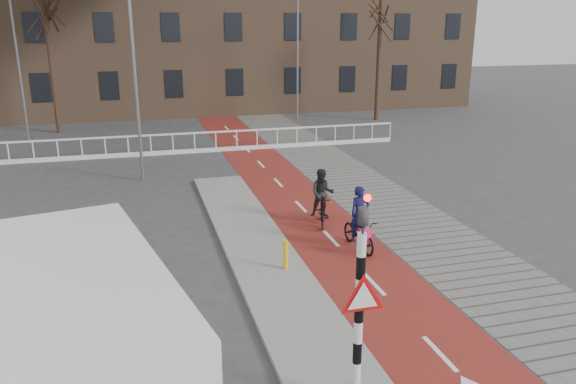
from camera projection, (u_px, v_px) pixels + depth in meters
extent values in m
plane|color=#38383A|center=(345.00, 338.00, 11.00)|extent=(120.00, 120.00, 0.00)
cube|color=maroon|center=(285.00, 190.00, 20.60)|extent=(2.50, 60.00, 0.01)
cube|color=slate|center=(356.00, 184.00, 21.31)|extent=(3.00, 60.00, 0.01)
cube|color=gray|center=(264.00, 259.00, 14.49)|extent=(1.80, 16.00, 0.12)
cylinder|color=black|center=(358.00, 321.00, 8.54)|extent=(0.14, 0.14, 2.88)
imported|color=black|center=(363.00, 207.00, 8.01)|extent=(0.13, 0.16, 0.80)
cylinder|color=#FF0C05|center=(368.00, 198.00, 7.83)|extent=(0.11, 0.02, 0.11)
cylinder|color=#FCB80E|center=(286.00, 255.00, 13.66)|extent=(0.12, 0.12, 0.73)
imported|color=black|center=(359.00, 233.00, 15.16)|extent=(0.73, 1.70, 0.87)
imported|color=#10103E|center=(360.00, 214.00, 15.00)|extent=(0.58, 0.41, 1.51)
cube|color=#F4227B|center=(365.00, 235.00, 14.59)|extent=(0.28, 0.20, 0.33)
imported|color=black|center=(322.00, 209.00, 16.98)|extent=(0.89, 1.64, 0.95)
imported|color=black|center=(322.00, 193.00, 16.83)|extent=(0.86, 0.75, 1.49)
cube|color=white|center=(87.00, 335.00, 8.64)|extent=(3.43, 6.06, 2.28)
cube|color=#248B1E|center=(7.00, 352.00, 8.38)|extent=(0.79, 3.58, 0.55)
cube|color=#248B1E|center=(164.00, 330.00, 8.97)|extent=(0.79, 3.58, 0.55)
cylinder|color=black|center=(19.00, 342.00, 10.13)|extent=(0.45, 0.84, 0.80)
cylinder|color=black|center=(128.00, 317.00, 10.99)|extent=(0.45, 0.84, 0.80)
cube|color=silver|center=(104.00, 138.00, 25.11)|extent=(28.00, 0.08, 0.08)
cube|color=silver|center=(106.00, 156.00, 25.36)|extent=(28.00, 0.10, 0.20)
cube|color=#7F6047|center=(136.00, 20.00, 37.98)|extent=(46.00, 10.00, 12.00)
cylinder|color=black|center=(51.00, 63.00, 30.18)|extent=(0.26, 0.26, 7.52)
cylinder|color=black|center=(379.00, 61.00, 34.23)|extent=(0.27, 0.27, 7.29)
cylinder|color=slate|center=(135.00, 82.00, 20.72)|extent=(0.12, 0.12, 7.59)
cylinder|color=slate|center=(18.00, 57.00, 28.06)|extent=(0.12, 0.12, 8.42)
cylinder|color=slate|center=(298.00, 53.00, 33.20)|extent=(0.12, 0.12, 8.23)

